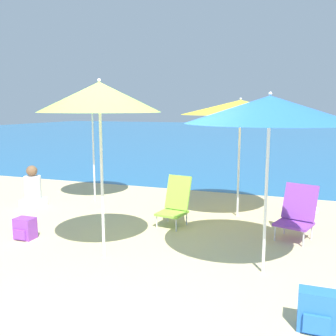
# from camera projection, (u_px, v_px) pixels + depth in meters

# --- Properties ---
(ground_plane) EXTENTS (60.00, 60.00, 0.00)m
(ground_plane) POSITION_uv_depth(u_px,v_px,m) (108.00, 272.00, 4.45)
(ground_plane) COLOR #D1BA89
(sea_water) EXTENTS (60.00, 40.00, 0.01)m
(sea_water) POSITION_uv_depth(u_px,v_px,m) (272.00, 134.00, 27.33)
(sea_water) COLOR #23669E
(sea_water) RESTS_ON ground
(beach_umbrella_blue) EXTENTS (1.89, 1.89, 2.10)m
(beach_umbrella_blue) POSITION_uv_depth(u_px,v_px,m) (270.00, 110.00, 4.13)
(beach_umbrella_blue) COLOR white
(beach_umbrella_blue) RESTS_ON ground
(beach_umbrella_lime) EXTENTS (1.51, 1.51, 2.28)m
(beach_umbrella_lime) POSITION_uv_depth(u_px,v_px,m) (100.00, 97.00, 4.57)
(beach_umbrella_lime) COLOR white
(beach_umbrella_lime) RESTS_ON ground
(beach_umbrella_yellow) EXTENTS (2.06, 2.06, 2.10)m
(beach_umbrella_yellow) POSITION_uv_depth(u_px,v_px,m) (240.00, 107.00, 6.42)
(beach_umbrella_yellow) COLOR white
(beach_umbrella_yellow) RESTS_ON ground
(beach_umbrella_teal) EXTENTS (1.62, 1.62, 2.20)m
(beach_umbrella_teal) POSITION_uv_depth(u_px,v_px,m) (92.00, 103.00, 7.52)
(beach_umbrella_teal) COLOR white
(beach_umbrella_teal) RESTS_ON ground
(beach_chair_lime) EXTENTS (0.49, 0.60, 0.81)m
(beach_chair_lime) POSITION_uv_depth(u_px,v_px,m) (175.00, 202.00, 6.18)
(beach_chair_lime) COLOR silver
(beach_chair_lime) RESTS_ON ground
(beach_chair_purple) EXTENTS (0.63, 0.67, 0.80)m
(beach_chair_purple) POSITION_uv_depth(u_px,v_px,m) (297.00, 212.00, 5.54)
(beach_chair_purple) COLOR silver
(beach_chair_purple) RESTS_ON ground
(person_seated_near) EXTENTS (0.36, 0.42, 0.82)m
(person_seated_near) POSITION_uv_depth(u_px,v_px,m) (33.00, 190.00, 7.33)
(person_seated_near) COLOR silver
(person_seated_near) RESTS_ON ground
(backpack_blue) EXTENTS (0.31, 0.21, 0.37)m
(backpack_blue) POSITION_uv_depth(u_px,v_px,m) (317.00, 311.00, 3.24)
(backpack_blue) COLOR blue
(backpack_blue) RESTS_ON ground
(backpack_purple) EXTENTS (0.29, 0.24, 0.32)m
(backpack_purple) POSITION_uv_depth(u_px,v_px,m) (25.00, 229.00, 5.54)
(backpack_purple) COLOR purple
(backpack_purple) RESTS_ON ground
(water_bottle) EXTENTS (0.07, 0.07, 0.28)m
(water_bottle) POSITION_uv_depth(u_px,v_px,m) (297.00, 220.00, 6.12)
(water_bottle) COLOR #8CCCEA
(water_bottle) RESTS_ON ground
(seagull) EXTENTS (0.27, 0.11, 0.23)m
(seagull) POSITION_uv_depth(u_px,v_px,m) (311.00, 212.00, 6.51)
(seagull) COLOR gold
(seagull) RESTS_ON ground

